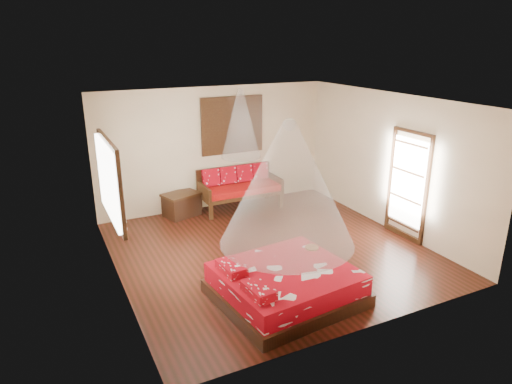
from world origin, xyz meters
The scene contains 10 objects.
room centered at (0.00, 0.00, 1.40)m, with size 5.54×5.54×2.84m.
bed centered at (-0.59, -1.60, 0.25)m, with size 2.18×2.01×0.63m.
daybed centered at (0.43, 2.39, 0.52)m, with size 1.88×0.83×0.96m.
storage_chest centered at (-0.96, 2.45, 0.27)m, with size 0.90×0.77×0.53m.
shutter_panel centered at (0.43, 2.72, 1.90)m, with size 1.52×0.06×1.32m.
window_left centered at (-2.71, 0.20, 1.70)m, with size 0.10×1.74×1.34m.
glazed_door centered at (2.72, -0.60, 1.07)m, with size 0.08×1.02×2.16m.
wine_tray centered at (0.17, -1.15, 0.55)m, with size 0.22×0.22×0.19m.
mosquito_net_main centered at (-0.58, -1.60, 1.85)m, with size 1.97×1.97×1.80m, color white.
mosquito_net_daybed centered at (0.43, 2.25, 2.00)m, with size 0.88×0.88×1.50m, color white.
Camera 1 is at (-3.68, -6.90, 3.81)m, focal length 32.00 mm.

